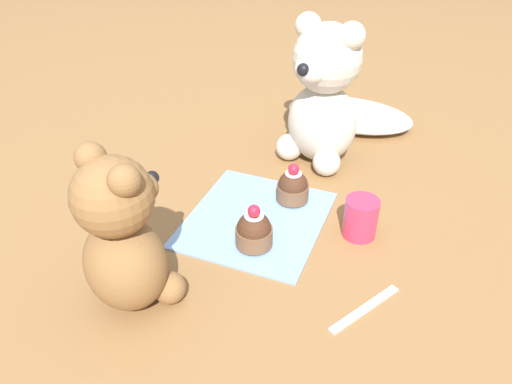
% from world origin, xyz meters
% --- Properties ---
extents(ground_plane, '(4.00, 4.00, 0.00)m').
position_xyz_m(ground_plane, '(0.00, 0.00, 0.00)').
color(ground_plane, olive).
extents(knitted_placemat, '(0.21, 0.24, 0.01)m').
position_xyz_m(knitted_placemat, '(0.00, 0.00, 0.00)').
color(knitted_placemat, '#7A9ED1').
rests_on(knitted_placemat, ground_plane).
extents(tulle_cloth, '(0.27, 0.16, 0.04)m').
position_xyz_m(tulle_cloth, '(0.06, 0.40, 0.02)').
color(tulle_cloth, white).
rests_on(tulle_cloth, ground_plane).
extents(teddy_bear_cream, '(0.17, 0.16, 0.27)m').
position_xyz_m(teddy_bear_cream, '(0.04, 0.23, 0.13)').
color(teddy_bear_cream, beige).
rests_on(teddy_bear_cream, ground_plane).
extents(teddy_bear_tan, '(0.15, 0.14, 0.23)m').
position_xyz_m(teddy_bear_tan, '(-0.09, -0.22, 0.11)').
color(teddy_bear_tan, olive).
rests_on(teddy_bear_tan, ground_plane).
extents(cupcake_near_cream_bear, '(0.06, 0.06, 0.07)m').
position_xyz_m(cupcake_near_cream_bear, '(0.04, 0.07, 0.03)').
color(cupcake_near_cream_bear, brown).
rests_on(cupcake_near_cream_bear, knitted_placemat).
extents(cupcake_near_tan_bear, '(0.06, 0.06, 0.07)m').
position_xyz_m(cupcake_near_tan_bear, '(0.02, -0.06, 0.03)').
color(cupcake_near_tan_bear, brown).
rests_on(cupcake_near_tan_bear, knitted_placemat).
extents(juice_glass, '(0.05, 0.05, 0.06)m').
position_xyz_m(juice_glass, '(0.16, 0.03, 0.03)').
color(juice_glass, '#DB3356').
rests_on(juice_glass, ground_plane).
extents(teaspoon, '(0.07, 0.11, 0.01)m').
position_xyz_m(teaspoon, '(0.21, -0.13, 0.00)').
color(teaspoon, silver).
rests_on(teaspoon, ground_plane).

